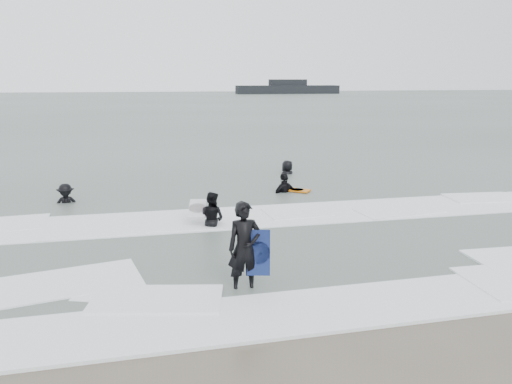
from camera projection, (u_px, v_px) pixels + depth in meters
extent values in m
plane|color=brown|center=(308.00, 298.00, 10.12)|extent=(320.00, 320.00, 0.00)
plane|color=#47544C|center=(164.00, 104.00, 86.32)|extent=(320.00, 320.00, 0.00)
imported|color=black|center=(245.00, 291.00, 10.47)|extent=(0.73, 0.49, 1.95)
imported|color=black|center=(212.00, 228.00, 14.87)|extent=(1.02, 1.00, 1.66)
imported|color=black|center=(66.00, 205.00, 17.62)|extent=(1.09, 0.70, 1.60)
imported|color=black|center=(284.00, 193.00, 19.38)|extent=(1.24, 0.91, 1.95)
imported|color=black|center=(287.00, 175.00, 23.06)|extent=(1.06, 0.94, 1.83)
cube|color=white|center=(318.00, 310.00, 9.54)|extent=(30.03, 2.32, 0.07)
cube|color=white|center=(249.00, 218.00, 15.83)|extent=(30.00, 2.60, 0.09)
cube|color=black|center=(288.00, 90.00, 142.38)|extent=(29.47, 5.26, 2.32)
cube|color=black|center=(288.00, 82.00, 141.93)|extent=(10.52, 3.16, 1.68)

